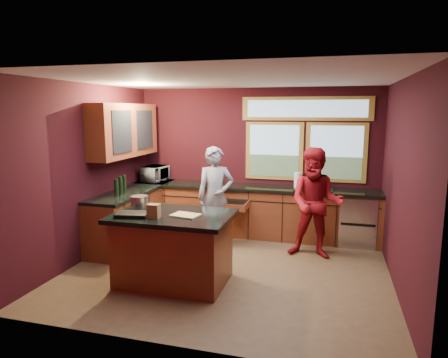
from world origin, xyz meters
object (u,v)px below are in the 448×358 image
at_px(cutting_board, 186,215).
at_px(person_grey, 215,197).
at_px(person_red, 316,203).
at_px(island, 173,248).
at_px(stock_pot, 140,202).

bearing_deg(cutting_board, person_grey, 93.00).
xyz_separation_m(person_red, cutting_board, (-1.57, -1.52, 0.09)).
bearing_deg(person_grey, island, -117.66).
height_order(island, person_red, person_red).
relative_size(person_grey, cutting_board, 4.85).
relative_size(person_grey, person_red, 0.98).
relative_size(island, cutting_board, 4.43).
bearing_deg(island, person_red, 39.57).
bearing_deg(island, stock_pot, 164.74).
bearing_deg(person_red, cutting_board, -131.87).
bearing_deg(island, cutting_board, -14.04).
distance_m(person_red, stock_pot, 2.67).
bearing_deg(stock_pot, person_red, 29.52).
height_order(person_grey, person_red, person_red).
bearing_deg(stock_pot, cutting_board, -14.93).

